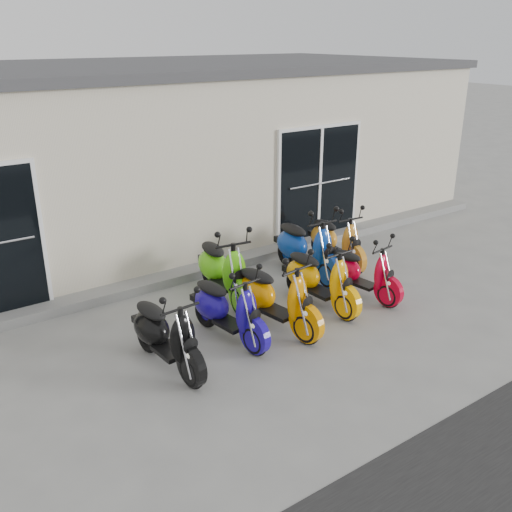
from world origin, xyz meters
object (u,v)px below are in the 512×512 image
object	(u,v)px
scooter_front_red	(362,265)
scooter_back_blue	(306,240)
scooter_front_blue	(228,301)
scooter_front_black	(165,325)
scooter_front_orange_a	(276,288)
scooter_front_orange_b	(320,270)
scooter_back_yellow	(336,234)
scooter_back_green	(223,261)

from	to	relation	value
scooter_front_red	scooter_back_blue	size ratio (longest dim) A/B	0.84
scooter_front_blue	scooter_back_blue	distance (m)	2.51
scooter_front_black	scooter_front_orange_a	size ratio (longest dim) A/B	0.94
scooter_front_blue	scooter_back_blue	xyz separation A→B (m)	(2.27, 1.08, 0.08)
scooter_front_blue	scooter_front_orange_b	size ratio (longest dim) A/B	0.97
scooter_front_black	scooter_front_orange_a	world-z (taller)	scooter_front_orange_a
scooter_front_orange_a	scooter_back_blue	xyz separation A→B (m)	(1.56, 1.20, 0.03)
scooter_front_orange_b	scooter_back_blue	distance (m)	1.20
scooter_front_blue	scooter_front_orange_b	distance (m)	1.67
scooter_front_blue	scooter_front_orange_b	world-z (taller)	scooter_front_orange_b
scooter_front_orange_b	scooter_back_yellow	distance (m)	1.78
scooter_front_blue	scooter_back_green	size ratio (longest dim) A/B	0.90
scooter_front_black	scooter_front_orange_b	world-z (taller)	scooter_front_orange_b
scooter_front_red	scooter_back_yellow	bearing A→B (deg)	56.12
scooter_front_orange_a	scooter_front_orange_b	size ratio (longest dim) A/B	1.04
scooter_front_blue	scooter_back_green	xyz separation A→B (m)	(0.61, 1.10, 0.06)
scooter_front_orange_a	scooter_back_blue	world-z (taller)	scooter_back_blue
scooter_front_orange_a	scooter_front_red	world-z (taller)	scooter_front_orange_a
scooter_front_red	scooter_back_green	world-z (taller)	scooter_back_green
scooter_front_red	scooter_front_blue	bearing A→B (deg)	170.34
scooter_front_blue	scooter_back_green	world-z (taller)	scooter_back_green
scooter_front_orange_b	scooter_back_green	distance (m)	1.49
scooter_front_orange_a	scooter_front_black	bearing A→B (deg)	172.77
scooter_front_black	scooter_front_red	xyz separation A→B (m)	(3.44, 0.10, -0.04)
scooter_front_orange_b	scooter_back_yellow	bearing A→B (deg)	37.06
scooter_back_green	scooter_back_yellow	bearing A→B (deg)	10.09
scooter_front_orange_b	scooter_back_blue	xyz separation A→B (m)	(0.60, 1.04, 0.06)
scooter_front_black	scooter_back_blue	bearing A→B (deg)	16.88
scooter_front_orange_a	scooter_front_red	bearing A→B (deg)	-6.76
scooter_front_orange_a	scooter_front_red	size ratio (longest dim) A/B	1.13
scooter_back_green	scooter_back_yellow	distance (m)	2.44
scooter_front_red	scooter_front_orange_a	bearing A→B (deg)	173.77
scooter_front_orange_b	scooter_front_red	distance (m)	0.78
scooter_front_orange_a	scooter_back_blue	bearing A→B (deg)	29.08
scooter_front_black	scooter_back_blue	distance (m)	3.49
scooter_front_orange_a	scooter_front_blue	bearing A→B (deg)	161.52
scooter_front_blue	scooter_back_blue	world-z (taller)	scooter_back_blue
scooter_front_black	scooter_front_orange_b	xyz separation A→B (m)	(2.67, 0.21, 0.01)
scooter_front_black	scooter_back_yellow	world-z (taller)	scooter_front_black
scooter_front_black	scooter_front_blue	xyz separation A→B (m)	(1.00, 0.16, -0.01)
scooter_front_blue	scooter_back_yellow	bearing A→B (deg)	14.28
scooter_back_green	scooter_back_blue	xyz separation A→B (m)	(1.66, -0.02, 0.01)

